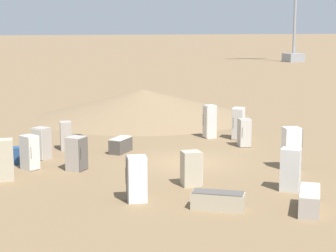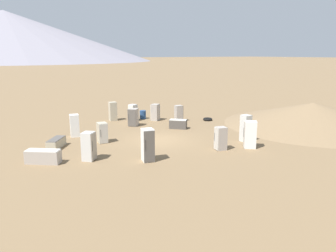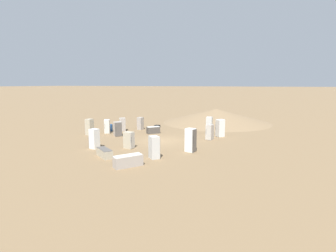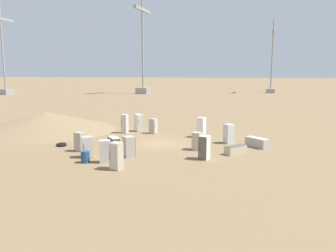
{
  "view_description": "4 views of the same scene",
  "coord_description": "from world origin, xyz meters",
  "px_view_note": "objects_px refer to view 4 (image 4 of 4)",
  "views": [
    {
      "loc": [
        9.99,
        23.9,
        6.27
      ],
      "look_at": [
        0.91,
        -0.3,
        1.75
      ],
      "focal_mm": 60.0,
      "sensor_mm": 36.0,
      "label": 1
    },
    {
      "loc": [
        -20.09,
        11.08,
        6.12
      ],
      "look_at": [
        -0.26,
        -0.65,
        1.01
      ],
      "focal_mm": 35.0,
      "sensor_mm": 36.0,
      "label": 2
    },
    {
      "loc": [
        -10.04,
        22.76,
        5.49
      ],
      "look_at": [
        -0.71,
        0.04,
        1.51
      ],
      "focal_mm": 28.0,
      "sensor_mm": 36.0,
      "label": 3
    },
    {
      "loc": [
        26.28,
        9.96,
        5.99
      ],
      "look_at": [
        0.31,
        0.89,
        1.61
      ],
      "focal_mm": 35.0,
      "sensor_mm": 36.0,
      "label": 4
    }
  ],
  "objects_px": {
    "discarded_fridge_7": "(197,141)",
    "power_pylon_2": "(4,66)",
    "power_pylon_1": "(143,63)",
    "discarded_fridge_1": "(129,147)",
    "discarded_fridge_10": "(116,156)",
    "scrap_tire": "(61,145)",
    "discarded_fridge_8": "(202,127)",
    "discarded_fridge_13": "(204,148)",
    "discarded_fridge_5": "(80,142)",
    "power_pylon_0": "(271,71)",
    "rusty_barrel": "(85,157)",
    "discarded_fridge_0": "(236,150)",
    "discarded_fridge_11": "(138,123)",
    "discarded_fridge_4": "(153,126)",
    "discarded_fridge_3": "(229,134)",
    "discarded_fridge_12": "(257,142)",
    "discarded_fridge_6": "(105,151)",
    "discarded_fridge_14": "(114,142)",
    "discarded_fridge_2": "(125,124)"
  },
  "relations": [
    {
      "from": "discarded_fridge_5",
      "to": "discarded_fridge_7",
      "type": "xyz_separation_m",
      "value": [
        -3.49,
        8.56,
        -0.04
      ]
    },
    {
      "from": "discarded_fridge_5",
      "to": "discarded_fridge_6",
      "type": "height_order",
      "value": "discarded_fridge_6"
    },
    {
      "from": "discarded_fridge_10",
      "to": "discarded_fridge_12",
      "type": "xyz_separation_m",
      "value": [
        -9.52,
        7.92,
        -0.48
      ]
    },
    {
      "from": "discarded_fridge_8",
      "to": "discarded_fridge_10",
      "type": "xyz_separation_m",
      "value": [
        12.21,
        -2.59,
        -0.09
      ]
    },
    {
      "from": "discarded_fridge_5",
      "to": "discarded_fridge_7",
      "type": "bearing_deg",
      "value": -61.84
    },
    {
      "from": "power_pylon_0",
      "to": "discarded_fridge_11",
      "type": "relative_size",
      "value": 12.48
    },
    {
      "from": "power_pylon_0",
      "to": "discarded_fridge_11",
      "type": "xyz_separation_m",
      "value": [
        78.33,
        -10.52,
        -6.11
      ]
    },
    {
      "from": "scrap_tire",
      "to": "power_pylon_0",
      "type": "bearing_deg",
      "value": 171.07
    },
    {
      "from": "discarded_fridge_2",
      "to": "scrap_tire",
      "type": "bearing_deg",
      "value": 71.04
    },
    {
      "from": "discarded_fridge_8",
      "to": "discarded_fridge_13",
      "type": "xyz_separation_m",
      "value": [
        7.94,
        2.1,
        -0.11
      ]
    },
    {
      "from": "discarded_fridge_8",
      "to": "discarded_fridge_3",
      "type": "bearing_deg",
      "value": -20.78
    },
    {
      "from": "discarded_fridge_14",
      "to": "scrap_tire",
      "type": "distance_m",
      "value": 4.42
    },
    {
      "from": "discarded_fridge_6",
      "to": "power_pylon_0",
      "type": "bearing_deg",
      "value": 146.03
    },
    {
      "from": "discarded_fridge_3",
      "to": "discarded_fridge_10",
      "type": "bearing_deg",
      "value": -166.26
    },
    {
      "from": "discarded_fridge_10",
      "to": "discarded_fridge_6",
      "type": "bearing_deg",
      "value": -33.56
    },
    {
      "from": "rusty_barrel",
      "to": "discarded_fridge_0",
      "type": "bearing_deg",
      "value": 122.55
    },
    {
      "from": "power_pylon_2",
      "to": "discarded_fridge_13",
      "type": "distance_m",
      "value": 90.11
    },
    {
      "from": "discarded_fridge_5",
      "to": "discarded_fridge_13",
      "type": "bearing_deg",
      "value": -79.34
    },
    {
      "from": "discarded_fridge_12",
      "to": "discarded_fridge_11",
      "type": "bearing_deg",
      "value": -70.93
    },
    {
      "from": "power_pylon_1",
      "to": "discarded_fridge_1",
      "type": "relative_size",
      "value": 19.94
    },
    {
      "from": "discarded_fridge_3",
      "to": "discarded_fridge_10",
      "type": "height_order",
      "value": "discarded_fridge_10"
    },
    {
      "from": "power_pylon_1",
      "to": "discarded_fridge_7",
      "type": "bearing_deg",
      "value": 26.78
    },
    {
      "from": "power_pylon_2",
      "to": "power_pylon_1",
      "type": "bearing_deg",
      "value": 114.67
    },
    {
      "from": "discarded_fridge_5",
      "to": "rusty_barrel",
      "type": "distance_m",
      "value": 3.63
    },
    {
      "from": "discarded_fridge_2",
      "to": "discarded_fridge_8",
      "type": "height_order",
      "value": "same"
    },
    {
      "from": "discarded_fridge_3",
      "to": "discarded_fridge_14",
      "type": "height_order",
      "value": "discarded_fridge_3"
    },
    {
      "from": "discarded_fridge_6",
      "to": "discarded_fridge_10",
      "type": "relative_size",
      "value": 0.89
    },
    {
      "from": "discarded_fridge_4",
      "to": "discarded_fridge_5",
      "type": "xyz_separation_m",
      "value": [
        9.1,
        -2.57,
        -0.01
      ]
    },
    {
      "from": "discarded_fridge_12",
      "to": "discarded_fridge_13",
      "type": "distance_m",
      "value": 6.18
    },
    {
      "from": "power_pylon_0",
      "to": "discarded_fridge_12",
      "type": "xyz_separation_m",
      "value": [
        82.02,
        1.85,
        -6.63
      ]
    },
    {
      "from": "power_pylon_0",
      "to": "power_pylon_2",
      "type": "bearing_deg",
      "value": -65.33
    },
    {
      "from": "power_pylon_1",
      "to": "discarded_fridge_1",
      "type": "bearing_deg",
      "value": 22.79
    },
    {
      "from": "discarded_fridge_14",
      "to": "discarded_fridge_0",
      "type": "bearing_deg",
      "value": 137.38
    },
    {
      "from": "discarded_fridge_1",
      "to": "rusty_barrel",
      "type": "height_order",
      "value": "discarded_fridge_1"
    },
    {
      "from": "discarded_fridge_5",
      "to": "power_pylon_0",
      "type": "bearing_deg",
      "value": -1.25
    },
    {
      "from": "discarded_fridge_3",
      "to": "discarded_fridge_12",
      "type": "xyz_separation_m",
      "value": [
        0.79,
        2.43,
        -0.45
      ]
    },
    {
      "from": "discarded_fridge_0",
      "to": "discarded_fridge_11",
      "type": "distance_m",
      "value": 12.84
    },
    {
      "from": "power_pylon_2",
      "to": "rusty_barrel",
      "type": "height_order",
      "value": "power_pylon_2"
    },
    {
      "from": "power_pylon_2",
      "to": "discarded_fridge_10",
      "type": "height_order",
      "value": "power_pylon_2"
    },
    {
      "from": "discarded_fridge_11",
      "to": "scrap_tire",
      "type": "relative_size",
      "value": 2.11
    },
    {
      "from": "discarded_fridge_0",
      "to": "rusty_barrel",
      "type": "height_order",
      "value": "rusty_barrel"
    },
    {
      "from": "power_pylon_1",
      "to": "discarded_fridge_10",
      "type": "xyz_separation_m",
      "value": [
        74.66,
        30.69,
        -8.52
      ]
    },
    {
      "from": "discarded_fridge_13",
      "to": "discarded_fridge_11",
      "type": "bearing_deg",
      "value": -33.74
    },
    {
      "from": "scrap_tire",
      "to": "rusty_barrel",
      "type": "bearing_deg",
      "value": 51.7
    },
    {
      "from": "discarded_fridge_7",
      "to": "power_pylon_2",
      "type": "bearing_deg",
      "value": 148.98
    },
    {
      "from": "discarded_fridge_4",
      "to": "rusty_barrel",
      "type": "relative_size",
      "value": 1.88
    },
    {
      "from": "discarded_fridge_6",
      "to": "discarded_fridge_13",
      "type": "xyz_separation_m",
      "value": [
        -3.07,
        6.2,
        0.07
      ]
    },
    {
      "from": "discarded_fridge_10",
      "to": "scrap_tire",
      "type": "height_order",
      "value": "discarded_fridge_10"
    },
    {
      "from": "discarded_fridge_5",
      "to": "rusty_barrel",
      "type": "height_order",
      "value": "discarded_fridge_5"
    },
    {
      "from": "discarded_fridge_1",
      "to": "discarded_fridge_13",
      "type": "relative_size",
      "value": 0.9
    }
  ]
}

